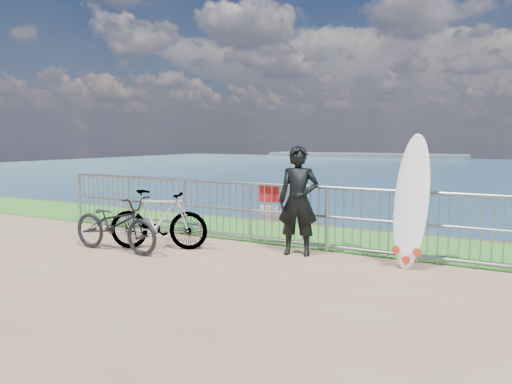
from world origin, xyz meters
The scene contains 8 objects.
grass_strip centered at (0.00, 2.70, 0.01)m, with size 120.00×120.00×0.00m, color #257520.
seascape centered at (-43.75, 147.49, -4.03)m, with size 260.00×260.00×5.00m.
railing centered at (0.02, 1.60, 0.58)m, with size 10.06×0.10×1.13m.
surfer centered at (0.67, 1.15, 0.90)m, with size 0.66×0.43×1.80m, color black.
surfboard centered at (2.46, 1.26, 0.93)m, with size 0.58×0.53×2.01m.
bicycle_near centered at (-2.13, -0.16, 0.48)m, with size 0.64×1.83×0.96m, color black.
bicycle_far centered at (-1.62, 0.34, 0.52)m, with size 0.49×1.73×1.04m, color black.
bike_rack centered at (-2.03, 0.96, 0.33)m, with size 1.93×0.05×0.40m.
Camera 1 is at (4.05, -6.26, 1.93)m, focal length 35.00 mm.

